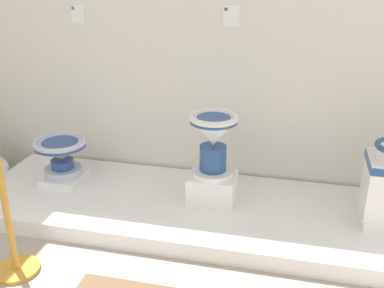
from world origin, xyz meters
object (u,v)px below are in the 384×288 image
antique_toilet_rightmost (61,152)px  stanchion_post_near_left (11,234)px  info_placard_second (231,16)px  info_placard_first (78,14)px  plinth_block_rightmost (64,179)px  antique_toilet_broad_patterned (213,137)px  plinth_block_broad_patterned (212,188)px

antique_toilet_rightmost → stanchion_post_near_left: stanchion_post_near_left is taller
info_placard_second → info_placard_first: bearing=-180.0°
plinth_block_rightmost → antique_toilet_broad_patterned: antique_toilet_broad_patterned is taller
antique_toilet_rightmost → antique_toilet_broad_patterned: 1.20m
plinth_block_broad_patterned → info_placard_first: (-1.17, 0.48, 1.12)m
plinth_block_broad_patterned → info_placard_second: bearing=87.1°
antique_toilet_broad_patterned → info_placard_second: 0.89m
antique_toilet_broad_patterned → stanchion_post_near_left: 1.40m
info_placard_first → stanchion_post_near_left: 1.76m
plinth_block_rightmost → antique_toilet_rightmost: antique_toilet_rightmost is taller
antique_toilet_broad_patterned → stanchion_post_near_left: bearing=-138.1°
info_placard_second → plinth_block_rightmost: bearing=-159.2°
plinth_block_rightmost → antique_toilet_rightmost: (0.00, -0.00, 0.23)m
plinth_block_rightmost → plinth_block_broad_patterned: size_ratio=0.94×
info_placard_first → plinth_block_rightmost: bearing=-91.5°
plinth_block_rightmost → info_placard_first: size_ratio=2.12×
plinth_block_rightmost → plinth_block_broad_patterned: bearing=-0.9°
antique_toilet_rightmost → stanchion_post_near_left: bearing=-79.8°
info_placard_second → stanchion_post_near_left: bearing=-126.9°
antique_toilet_rightmost → info_placard_first: 1.07m
info_placard_second → stanchion_post_near_left: 2.05m
plinth_block_rightmost → antique_toilet_broad_patterned: size_ratio=0.68×
plinth_block_broad_patterned → stanchion_post_near_left: bearing=-138.1°
info_placard_second → stanchion_post_near_left: size_ratio=0.16×
antique_toilet_broad_patterned → stanchion_post_near_left: size_ratio=0.48×
plinth_block_rightmost → stanchion_post_near_left: stanchion_post_near_left is taller
stanchion_post_near_left → antique_toilet_broad_patterned: bearing=41.9°
plinth_block_broad_patterned → info_placard_second: info_placard_second is taller
plinth_block_rightmost → info_placard_second: size_ratio=2.00×
antique_toilet_broad_patterned → info_placard_second: info_placard_second is taller
plinth_block_rightmost → info_placard_first: info_placard_first is taller
plinth_block_rightmost → info_placard_first: (0.01, 0.46, 1.20)m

